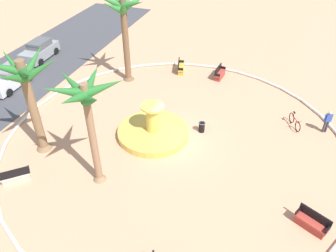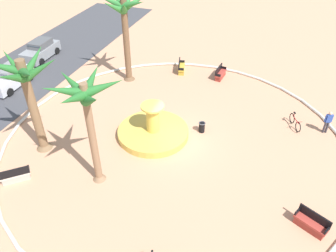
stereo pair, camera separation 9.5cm
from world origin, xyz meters
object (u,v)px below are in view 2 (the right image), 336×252
fountain (153,131)px  parked_car_second (10,78)px  bicycle_red_frame (295,122)px  palm_tree_mid_plaza (125,19)px  bench_east (220,74)px  bench_southwest (311,224)px  parked_car_third (41,50)px  bench_west (16,176)px  palm_tree_near_fountain (26,86)px  person_cyclist_helmet (328,121)px  bench_north (181,68)px  palm_tree_by_curb (86,105)px  trash_bin (202,127)px

fountain → parked_car_second: bearing=81.1°
bicycle_red_frame → parked_car_second: parked_car_second is taller
palm_tree_mid_plaza → bench_east: (2.81, -7.13, -4.78)m
bench_southwest → bench_east: bearing=29.0°
parked_car_third → bench_southwest: bearing=-115.6°
bench_west → palm_tree_near_fountain: bearing=5.6°
palm_tree_near_fountain → person_cyclist_helmet: size_ratio=3.78×
bench_west → person_cyclist_helmet: size_ratio=0.92×
bench_west → bench_north: bearing=-16.6°
fountain → bench_west: size_ratio=3.03×
palm_tree_by_curb → person_cyclist_helmet: bearing=-53.5°
trash_bin → parked_car_third: 18.05m
palm_tree_near_fountain → bench_north: size_ratio=3.75×
bench_north → bench_southwest: same height
palm_tree_mid_plaza → bicycle_red_frame: 14.40m
bench_southwest → trash_bin: (5.64, 6.93, 0.04)m
bench_west → parked_car_second: parked_car_second is taller
palm_tree_near_fountain → bench_east: palm_tree_near_fountain is taller
palm_tree_by_curb → parked_car_third: size_ratio=1.58×
bench_north → bicycle_red_frame: bearing=-117.3°
palm_tree_by_curb → palm_tree_mid_plaza: bearing=16.6°
fountain → trash_bin: 3.24m
palm_tree_by_curb → person_cyclist_helmet: (8.89, -12.01, -4.02)m
palm_tree_by_curb → parked_car_third: palm_tree_by_curb is taller
bench_west → parked_car_second: (8.45, 7.50, 0.43)m
palm_tree_mid_plaza → bench_east: size_ratio=4.24×
fountain → bicycle_red_frame: bearing=-64.6°
bench_north → trash_bin: size_ratio=2.29×
trash_bin → bicycle_red_frame: bearing=-65.3°
person_cyclist_helmet → parked_car_second: (-2.09, 23.77, -0.15)m
trash_bin → bench_north: bearing=27.1°
trash_bin → person_cyclist_helmet: bearing=-70.8°
bench_north → parked_car_third: size_ratio=0.41×
bench_east → person_cyclist_helmet: person_cyclist_helmet is taller
fountain → trash_bin: size_ratio=6.34×
person_cyclist_helmet → bench_west: bearing=122.9°
bicycle_red_frame → fountain: bearing=115.4°
bench_southwest → trash_bin: bearing=50.8°
palm_tree_near_fountain → trash_bin: palm_tree_near_fountain is taller
bench_east → parked_car_second: 17.12m
bench_east → bench_west: bearing=152.6°
palm_tree_near_fountain → fountain: bearing=-59.3°
palm_tree_near_fountain → person_cyclist_helmet: palm_tree_near_fountain is taller
bench_southwest → person_cyclist_helmet: bearing=-5.4°
palm_tree_by_curb → trash_bin: size_ratio=8.78×
bench_east → bench_north: (-0.05, 3.44, 0.00)m
fountain → bicycle_red_frame: size_ratio=2.94×
bench_east → trash_bin: bench_east is taller
palm_tree_mid_plaza → parked_car_second: bearing=117.1°
bicycle_red_frame → palm_tree_by_curb: bearing=131.3°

